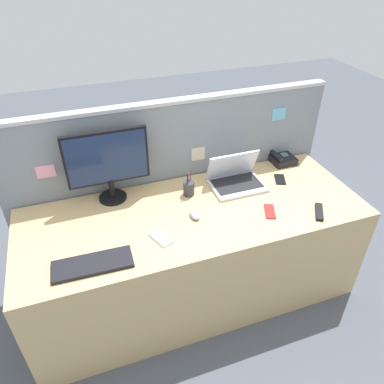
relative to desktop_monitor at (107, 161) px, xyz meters
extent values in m
plane|color=#4C515B|center=(0.47, -0.33, -1.03)|extent=(10.00, 10.00, 0.00)
cube|color=tan|center=(0.47, -0.33, -0.66)|extent=(2.21, 0.83, 0.75)
cube|color=gray|center=(0.47, 0.13, -0.38)|extent=(2.32, 0.06, 1.31)
cube|color=#B7BAC1|center=(0.47, 0.13, 0.28)|extent=(2.32, 0.07, 0.02)
cube|color=pink|center=(-0.38, 0.09, -0.05)|extent=(0.12, 0.01, 0.09)
cube|color=beige|center=(0.64, 0.09, -0.12)|extent=(0.10, 0.01, 0.10)
cube|color=yellow|center=(0.00, 0.09, 0.06)|extent=(0.08, 0.01, 0.07)
cube|color=#66ADD1|center=(1.27, 0.09, 0.10)|extent=(0.11, 0.01, 0.09)
cylinder|color=black|center=(0.00, -0.01, -0.27)|extent=(0.18, 0.18, 0.02)
cylinder|color=black|center=(0.00, -0.01, -0.20)|extent=(0.04, 0.04, 0.13)
cube|color=black|center=(0.00, 0.00, 0.03)|extent=(0.52, 0.03, 0.36)
cube|color=#19284C|center=(0.00, -0.01, 0.03)|extent=(0.49, 0.01, 0.33)
cube|color=silver|center=(0.84, -0.16, -0.27)|extent=(0.37, 0.27, 0.02)
cube|color=black|center=(0.84, -0.15, -0.26)|extent=(0.33, 0.20, 0.00)
cube|color=silver|center=(0.84, -0.06, -0.16)|extent=(0.37, 0.08, 0.21)
cube|color=silver|center=(0.84, -0.07, -0.16)|extent=(0.34, 0.07, 0.19)
cube|color=black|center=(1.32, 0.02, -0.26)|extent=(0.17, 0.16, 0.05)
cube|color=#4C6B5B|center=(1.34, 0.04, -0.23)|extent=(0.05, 0.06, 0.01)
cylinder|color=black|center=(1.26, 0.02, -0.21)|extent=(0.04, 0.15, 0.04)
cube|color=black|center=(-0.20, -0.58, -0.27)|extent=(0.43, 0.17, 0.02)
ellipsoid|color=#9EA0A8|center=(0.45, -0.38, -0.27)|extent=(0.06, 0.10, 0.03)
cylinder|color=#333338|center=(0.49, -0.14, -0.23)|extent=(0.08, 0.08, 0.10)
cylinder|color=#238438|center=(0.48, -0.15, -0.17)|extent=(0.01, 0.01, 0.15)
cylinder|color=red|center=(0.51, -0.12, -0.18)|extent=(0.03, 0.02, 0.13)
cylinder|color=black|center=(0.48, -0.15, -0.17)|extent=(0.01, 0.01, 0.14)
cylinder|color=blue|center=(0.49, -0.13, -0.18)|extent=(0.01, 0.02, 0.13)
cube|color=black|center=(1.17, -0.18, -0.28)|extent=(0.12, 0.15, 0.01)
cube|color=#B22323|center=(0.92, -0.49, -0.28)|extent=(0.11, 0.16, 0.01)
cube|color=#B7BAC1|center=(0.20, -0.50, -0.28)|extent=(0.13, 0.17, 0.01)
cube|color=black|center=(1.20, -0.61, -0.27)|extent=(0.13, 0.17, 0.02)
camera|label=1|loc=(-0.16, -2.05, 1.16)|focal=34.24mm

